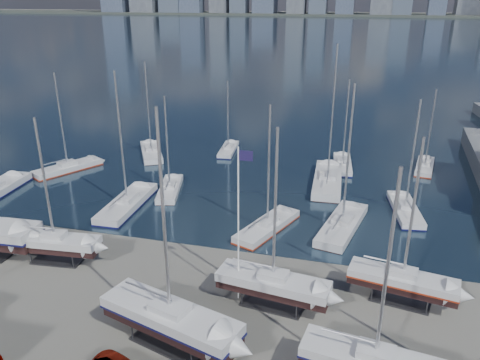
# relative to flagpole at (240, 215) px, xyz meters

# --- Properties ---
(ground) EXTENTS (1400.00, 1400.00, 0.00)m
(ground) POSITION_rel_flagpole_xyz_m (-4.31, -2.72, -7.62)
(ground) COLOR #605E59
(ground) RESTS_ON ground
(water) EXTENTS (1400.00, 600.00, 0.40)m
(water) POSITION_rel_flagpole_xyz_m (-4.31, 307.28, -7.77)
(water) COLOR #172336
(water) RESTS_ON ground
(far_shore) EXTENTS (1400.00, 80.00, 2.20)m
(far_shore) POSITION_rel_flagpole_xyz_m (-4.31, 567.28, -6.52)
(far_shore) COLOR #2D332D
(far_shore) RESTS_ON ground
(sailboat_cradle_2) EXTENTS (8.53, 3.07, 13.82)m
(sailboat_cradle_2) POSITION_rel_flagpole_xyz_m (-18.03, 1.28, -5.66)
(sailboat_cradle_2) COLOR #2D2D33
(sailboat_cradle_2) RESTS_ON ground
(sailboat_cradle_3) EXTENTS (11.16, 5.92, 17.27)m
(sailboat_cradle_3) POSITION_rel_flagpole_xyz_m (-3.35, -6.44, -5.49)
(sailboat_cradle_3) COLOR #2D2D33
(sailboat_cradle_3) RESTS_ON ground
(sailboat_cradle_4) EXTENTS (9.27, 3.70, 14.82)m
(sailboat_cradle_4) POSITION_rel_flagpole_xyz_m (2.79, -0.24, -5.61)
(sailboat_cradle_4) COLOR #2D2D33
(sailboat_cradle_4) RESTS_ON ground
(sailboat_cradle_6) EXTENTS (8.82, 3.91, 13.95)m
(sailboat_cradle_6) POSITION_rel_flagpole_xyz_m (12.77, 2.87, -5.66)
(sailboat_cradle_6) COLOR #2D2D33
(sailboat_cradle_6) RESTS_ON ground
(sailboat_moored_1) EXTENTS (7.04, 9.77, 14.45)m
(sailboat_moored_1) POSITION_rel_flagpole_xyz_m (-31.17, 22.84, -7.31)
(sailboat_moored_1) COLOR black
(sailboat_moored_1) RESTS_ON water
(sailboat_moored_2) EXTENTS (7.25, 10.06, 15.03)m
(sailboat_moored_2) POSITION_rel_flagpole_xyz_m (-22.66, 32.30, -7.30)
(sailboat_moored_2) COLOR black
(sailboat_moored_2) RESTS_ON water
(sailboat_moored_3) EXTENTS (3.46, 11.23, 16.65)m
(sailboat_moored_3) POSITION_rel_flagpole_xyz_m (-17.25, 13.79, -7.31)
(sailboat_moored_3) COLOR black
(sailboat_moored_3) RESTS_ON water
(sailboat_moored_4) EXTENTS (4.42, 8.81, 12.81)m
(sailboat_moored_4) POSITION_rel_flagpole_xyz_m (-14.17, 19.31, -7.30)
(sailboat_moored_4) COLOR black
(sailboat_moored_4) RESTS_ON water
(sailboat_moored_5) EXTENTS (2.98, 8.06, 11.78)m
(sailboat_moored_5) POSITION_rel_flagpole_xyz_m (-11.48, 36.89, -7.31)
(sailboat_moored_5) COLOR black
(sailboat_moored_5) RESTS_ON water
(sailboat_moored_6) EXTENTS (5.85, 9.80, 14.17)m
(sailboat_moored_6) POSITION_rel_flagpole_xyz_m (-0.17, 12.32, -7.31)
(sailboat_moored_6) COLOR black
(sailboat_moored_6) RESTS_ON water
(sailboat_moored_7) EXTENTS (4.01, 12.58, 18.79)m
(sailboat_moored_7) POSITION_rel_flagpole_xyz_m (4.94, 27.04, -7.29)
(sailboat_moored_7) COLOR black
(sailboat_moored_7) RESTS_ON water
(sailboat_moored_8) EXTENTS (3.20, 9.02, 13.22)m
(sailboat_moored_8) POSITION_rel_flagpole_xyz_m (6.49, 34.30, -7.31)
(sailboat_moored_8) COLOR black
(sailboat_moored_8) RESTS_ON water
(sailboat_moored_9) EXTENTS (5.22, 11.13, 16.22)m
(sailboat_moored_9) POSITION_rel_flagpole_xyz_m (7.51, 14.52, -7.30)
(sailboat_moored_9) COLOR black
(sailboat_moored_9) RESTS_ON water
(sailboat_moored_10) EXTENTS (3.87, 9.47, 13.75)m
(sailboat_moored_10) POSITION_rel_flagpole_xyz_m (14.28, 20.39, -7.31)
(sailboat_moored_10) COLOR black
(sailboat_moored_10) RESTS_ON water
(sailboat_moored_11) EXTENTS (3.52, 8.30, 12.03)m
(sailboat_moored_11) POSITION_rel_flagpole_xyz_m (17.96, 36.34, -7.31)
(sailboat_moored_11) COLOR black
(sailboat_moored_11) RESTS_ON water
(flagpole) EXTENTS (1.15, 0.12, 13.11)m
(flagpole) POSITION_rel_flagpole_xyz_m (0.00, 0.00, 0.00)
(flagpole) COLOR white
(flagpole) RESTS_ON ground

